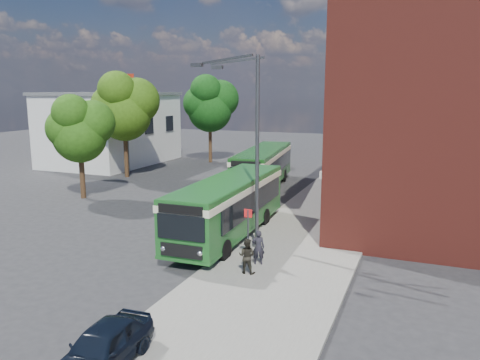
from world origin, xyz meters
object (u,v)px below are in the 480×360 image
at_px(bus_front, 229,202).
at_px(parked_car, 102,347).
at_px(bus_rear, 263,164).
at_px(street_lamp, 250,149).

distance_m(bus_front, parked_car, 12.39).
height_order(bus_front, bus_rear, same).
height_order(street_lamp, bus_front, street_lamp).
bearing_deg(street_lamp, parked_car, -90.19).
distance_m(bus_rear, parked_car, 25.15).
bearing_deg(parked_car, street_lamp, 86.87).
relative_size(street_lamp, bus_front, 0.84).
distance_m(street_lamp, bus_rear, 14.78).
xyz_separation_m(bus_front, parked_car, (1.60, -12.24, -1.08)).
distance_m(street_lamp, bus_front, 3.64).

